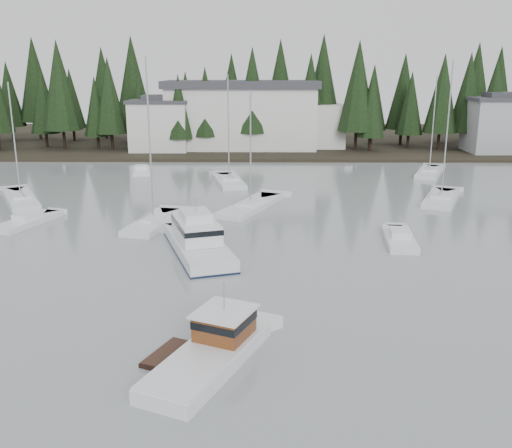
{
  "coord_description": "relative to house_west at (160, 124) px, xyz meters",
  "views": [
    {
      "loc": [
        -1.51,
        -12.97,
        13.4
      ],
      "look_at": [
        -1.97,
        26.7,
        2.5
      ],
      "focal_mm": 40.0,
      "sensor_mm": 36.0,
      "label": 1
    }
  ],
  "objects": [
    {
      "name": "sailboat_4",
      "position": [
        35.15,
        -33.76,
        -4.57
      ],
      "size": [
        6.22,
        9.46,
        14.73
      ],
      "rotation": [
        0.0,
        0.0,
        1.17
      ],
      "color": "silver",
      "rests_on": "ground"
    },
    {
      "name": "runabout_1",
      "position": [
        27.42,
        -48.43,
        -4.52
      ],
      "size": [
        2.9,
        6.93,
        1.42
      ],
      "rotation": [
        0.0,
        0.0,
        1.47
      ],
      "color": "silver",
      "rests_on": "ground"
    },
    {
      "name": "runabout_4",
      "position": [
        -4.35,
        -43.47,
        -4.52
      ],
      "size": [
        4.34,
        7.31,
        1.42
      ],
      "rotation": [
        0.0,
        0.0,
        1.24
      ],
      "color": "silver",
      "rests_on": "ground"
    },
    {
      "name": "house_east_a",
      "position": [
        54.0,
        -1.0,
        0.25
      ],
      "size": [
        10.6,
        8.48,
        9.25
      ],
      "color": "#999EA0",
      "rests_on": "ground"
    },
    {
      "name": "sailboat_8",
      "position": [
        12.46,
        -24.55,
        -4.58
      ],
      "size": [
        4.7,
        9.47,
        13.23
      ],
      "rotation": [
        0.0,
        0.0,
        1.78
      ],
      "color": "silver",
      "rests_on": "ground"
    },
    {
      "name": "far_shore_land",
      "position": [
        18.0,
        18.0,
        -4.65
      ],
      "size": [
        240.0,
        54.0,
        1.0
      ],
      "primitive_type": "cube",
      "color": "black",
      "rests_on": "ground"
    },
    {
      "name": "harbor_inn",
      "position": [
        15.04,
        3.34,
        1.12
      ],
      "size": [
        29.5,
        11.5,
        10.9
      ],
      "color": "silver",
      "rests_on": "ground"
    },
    {
      "name": "sailboat_2",
      "position": [
        15.33,
        -37.2,
        -4.6
      ],
      "size": [
        6.87,
        10.87,
        11.98
      ],
      "rotation": [
        0.0,
        0.0,
        1.16
      ],
      "color": "silver",
      "rests_on": "ground"
    },
    {
      "name": "house_west",
      "position": [
        0.0,
        0.0,
        0.0
      ],
      "size": [
        9.54,
        7.42,
        8.75
      ],
      "color": "silver",
      "rests_on": "ground"
    },
    {
      "name": "lobster_boat_brown",
      "position": [
        14.08,
        -67.79,
        -4.19
      ],
      "size": [
        6.16,
        8.74,
        4.12
      ],
      "rotation": [
        0.0,
        0.0,
        1.16
      ],
      "color": "silver",
      "rests_on": "ground"
    },
    {
      "name": "sailboat_0",
      "position": [
        -8.69,
        -34.4,
        -4.59
      ],
      "size": [
        7.42,
        10.55,
        12.61
      ],
      "rotation": [
        0.0,
        0.0,
        2.07
      ],
      "color": "silver",
      "rests_on": "ground"
    },
    {
      "name": "conifer_treeline",
      "position": [
        18.0,
        7.0,
        -4.65
      ],
      "size": [
        200.0,
        22.0,
        20.0
      ],
      "primitive_type": null,
      "color": "black",
      "rests_on": "ground"
    },
    {
      "name": "sailboat_3",
      "position": [
        6.88,
        -43.54,
        -4.56
      ],
      "size": [
        4.36,
        8.97,
        14.9
      ],
      "rotation": [
        0.0,
        0.0,
        1.37
      ],
      "color": "silver",
      "rests_on": "ground"
    },
    {
      "name": "cabin_cruiser_center",
      "position": [
        11.61,
        -51.09,
        -3.94
      ],
      "size": [
        6.72,
        11.54,
        4.74
      ],
      "rotation": [
        0.0,
        0.0,
        1.89
      ],
      "color": "silver",
      "rests_on": "ground"
    },
    {
      "name": "sailboat_5",
      "position": [
        38.29,
        -18.15,
        -4.58
      ],
      "size": [
        5.96,
        9.62,
        13.07
      ],
      "rotation": [
        0.0,
        0.0,
        1.18
      ],
      "color": "silver",
      "rests_on": "ground"
    },
    {
      "name": "runabout_3",
      "position": [
        0.52,
        -17.96,
        -4.52
      ],
      "size": [
        3.21,
        5.61,
        1.42
      ],
      "rotation": [
        0.0,
        0.0,
        1.77
      ],
      "color": "silver",
      "rests_on": "ground"
    }
  ]
}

